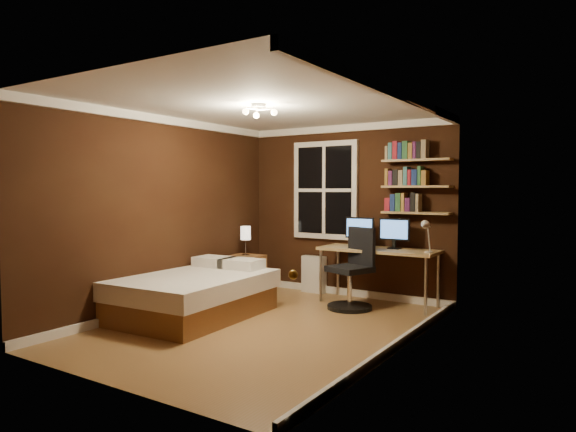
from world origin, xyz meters
The scene contains 24 objects.
floor centered at (0.00, 0.00, 0.00)m, with size 4.20×4.20×0.00m, color olive.
wall_back centered at (0.00, 2.10, 1.25)m, with size 3.20×0.04×2.50m, color black.
wall_left centered at (-1.60, 0.00, 1.25)m, with size 0.04×4.20×2.50m, color black.
wall_right centered at (1.60, 0.00, 1.25)m, with size 0.04×4.20×2.50m, color black.
ceiling centered at (0.00, 0.00, 2.50)m, with size 3.20×4.20×0.02m, color white.
window centered at (-0.35, 2.06, 1.55)m, with size 1.06×0.06×1.46m, color white.
door centered at (1.59, -1.55, 1.02)m, with size 0.03×0.82×2.05m, color black, non-canonical shape.
door_knob centered at (1.55, -1.85, 1.00)m, with size 0.06×0.06×0.06m, color gold.
ceiling_fixture centered at (0.00, -0.10, 2.40)m, with size 0.44×0.44×0.18m, color beige, non-canonical shape.
bookshelf_lower centered at (1.08, 1.98, 1.25)m, with size 0.92×0.22×0.03m, color #9B7B4B.
books_row_lower centered at (1.08, 1.98, 1.38)m, with size 0.42×0.16×0.23m, color maroon, non-canonical shape.
bookshelf_middle centered at (1.08, 1.98, 1.60)m, with size 0.92×0.22×0.03m, color #9B7B4B.
books_row_middle centered at (1.08, 1.98, 1.73)m, with size 0.54×0.16×0.23m, color navy, non-canonical shape.
bookshelf_upper centered at (1.08, 1.98, 1.95)m, with size 0.92×0.22×0.03m, color #9B7B4B.
books_row_upper centered at (1.08, 1.98, 2.08)m, with size 0.54×0.16×0.23m, color #296036, non-canonical shape.
bed centered at (-1.00, -0.07, 0.28)m, with size 1.46×1.97×0.64m.
nightstand centered at (-1.27, 1.31, 0.29)m, with size 0.47×0.47×0.58m, color brown.
bedside_lamp centered at (-1.27, 1.31, 0.80)m, with size 0.15×0.15×0.43m, color white, non-canonical shape.
radiator centered at (-0.50, 2.00, 0.28)m, with size 0.37×0.13×0.56m, color silver.
desk centered at (0.63, 1.78, 0.70)m, with size 1.61×0.60×0.76m.
monitor_left centered at (0.32, 1.86, 0.97)m, with size 0.43×0.12×0.41m, color black, non-canonical shape.
monitor_right centered at (0.83, 1.86, 0.97)m, with size 0.43×0.12×0.41m, color black, non-canonical shape.
desk_lamp centered at (1.35, 1.59, 0.98)m, with size 0.14×0.32×0.44m, color silver, non-canonical shape.
office_chair centered at (0.45, 1.37, 0.41)m, with size 0.61×0.61×1.06m.
Camera 1 is at (3.34, -4.70, 1.57)m, focal length 32.00 mm.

